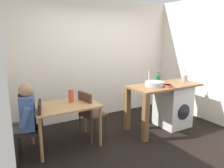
# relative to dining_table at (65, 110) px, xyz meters

# --- Properties ---
(ground_plane) EXTENTS (5.46, 5.46, 0.00)m
(ground_plane) POSITION_rel_dining_table_xyz_m (1.04, -0.64, -0.64)
(ground_plane) COLOR black
(wall_back) EXTENTS (4.60, 0.10, 2.70)m
(wall_back) POSITION_rel_dining_table_xyz_m (1.04, 1.11, 0.71)
(wall_back) COLOR silver
(wall_back) RESTS_ON ground_plane
(wall_counter_side) EXTENTS (0.10, 3.80, 2.70)m
(wall_counter_side) POSITION_rel_dining_table_xyz_m (3.19, -0.64, 0.71)
(wall_counter_side) COLOR silver
(wall_counter_side) RESTS_ON ground_plane
(radiator) EXTENTS (0.10, 0.80, 0.70)m
(radiator) POSITION_rel_dining_table_xyz_m (-0.98, -0.34, -0.29)
(radiator) COLOR white
(radiator) RESTS_ON ground_plane
(dining_table) EXTENTS (1.10, 0.76, 0.74)m
(dining_table) POSITION_rel_dining_table_xyz_m (0.00, 0.00, 0.00)
(dining_table) COLOR tan
(dining_table) RESTS_ON ground_plane
(chair_person_seat) EXTENTS (0.49, 0.49, 0.90)m
(chair_person_seat) POSITION_rel_dining_table_xyz_m (-0.55, -0.12, -0.14)
(chair_person_seat) COLOR black
(chair_person_seat) RESTS_ON ground_plane
(chair_opposite) EXTENTS (0.47, 0.47, 0.90)m
(chair_opposite) POSITION_rel_dining_table_xyz_m (0.48, 0.04, -0.14)
(chair_opposite) COLOR #4C3323
(chair_opposite) RESTS_ON ground_plane
(seated_person) EXTENTS (0.55, 0.54, 1.20)m
(seated_person) POSITION_rel_dining_table_xyz_m (-0.70, -0.08, 0.03)
(seated_person) COLOR #595651
(seated_person) RESTS_ON ground_plane
(kitchen_counter) EXTENTS (1.50, 0.68, 0.92)m
(kitchen_counter) POSITION_rel_dining_table_xyz_m (1.77, -0.28, 0.12)
(kitchen_counter) COLOR brown
(kitchen_counter) RESTS_ON ground_plane
(washing_machine) EXTENTS (0.60, 0.61, 0.86)m
(washing_machine) POSITION_rel_dining_table_xyz_m (2.25, -0.29, -0.21)
(washing_machine) COLOR silver
(washing_machine) RESTS_ON ground_plane
(sink_basin) EXTENTS (0.38, 0.38, 0.09)m
(sink_basin) POSITION_rel_dining_table_xyz_m (1.72, -0.28, 0.32)
(sink_basin) COLOR #9EA0A5
(sink_basin) RESTS_ON kitchen_counter
(tap) EXTENTS (0.02, 0.02, 0.28)m
(tap) POSITION_rel_dining_table_xyz_m (1.72, -0.10, 0.42)
(tap) COLOR #B2B2B7
(tap) RESTS_ON kitchen_counter
(bottle_tall_green) EXTENTS (0.08, 0.08, 0.20)m
(bottle_tall_green) POSITION_rel_dining_table_xyz_m (2.04, -0.01, 0.37)
(bottle_tall_green) COLOR #19592D
(bottle_tall_green) RESTS_ON kitchen_counter
(mixing_bowl) EXTENTS (0.18, 0.18, 0.05)m
(mixing_bowl) POSITION_rel_dining_table_xyz_m (1.88, -0.48, 0.30)
(mixing_bowl) COLOR #D84C38
(mixing_bowl) RESTS_ON kitchen_counter
(utensil_crock) EXTENTS (0.11, 0.11, 0.30)m
(utensil_crock) POSITION_rel_dining_table_xyz_m (2.62, -0.23, 0.35)
(utensil_crock) COLOR gray
(utensil_crock) RESTS_ON kitchen_counter
(vase) EXTENTS (0.09, 0.09, 0.23)m
(vase) POSITION_rel_dining_table_xyz_m (0.15, 0.10, 0.21)
(vase) COLOR #D84C38
(vase) RESTS_ON dining_table
(scissors) EXTENTS (0.15, 0.06, 0.01)m
(scissors) POSITION_rel_dining_table_xyz_m (1.94, -0.38, 0.28)
(scissors) COLOR #B2B2B7
(scissors) RESTS_ON kitchen_counter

